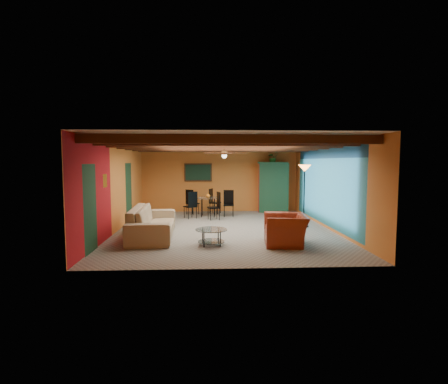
{
  "coord_description": "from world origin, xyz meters",
  "views": [
    {
      "loc": [
        -0.54,
        -10.73,
        2.11
      ],
      "look_at": [
        0.0,
        0.2,
        1.15
      ],
      "focal_mm": 28.12,
      "sensor_mm": 36.0,
      "label": 1
    }
  ],
  "objects": [
    {
      "name": "sofa",
      "position": [
        -2.06,
        -0.93,
        0.42
      ],
      "size": [
        1.25,
        2.91,
        0.84
      ],
      "primitive_type": "imported",
      "rotation": [
        0.0,
        0.0,
        1.62
      ],
      "color": "#967F61",
      "rests_on": "ground"
    },
    {
      "name": "room",
      "position": [
        0.0,
        0.11,
        2.36
      ],
      "size": [
        6.52,
        8.01,
        2.71
      ],
      "color": "gray",
      "rests_on": "ground"
    },
    {
      "name": "armchair",
      "position": [
        1.45,
        -2.06,
        0.38
      ],
      "size": [
        1.15,
        1.28,
        0.76
      ],
      "primitive_type": "imported",
      "rotation": [
        0.0,
        0.0,
        -1.68
      ],
      "color": "maroon",
      "rests_on": "ground"
    },
    {
      "name": "armoire",
      "position": [
        2.2,
        3.7,
        1.01
      ],
      "size": [
        1.24,
        0.77,
        2.02
      ],
      "primitive_type": "cube",
      "rotation": [
        0.0,
        0.0,
        -0.18
      ],
      "color": "maroon",
      "rests_on": "ground"
    },
    {
      "name": "ceiling_fan",
      "position": [
        0.0,
        0.0,
        2.36
      ],
      "size": [
        1.5,
        1.5,
        0.44
      ],
      "primitive_type": null,
      "color": "#472614",
      "rests_on": "ceiling"
    },
    {
      "name": "potted_plant",
      "position": [
        2.2,
        3.7,
        2.27
      ],
      "size": [
        0.5,
        0.44,
        0.51
      ],
      "primitive_type": "imported",
      "rotation": [
        0.0,
        0.0,
        0.11
      ],
      "color": "#26661E",
      "rests_on": "armoire"
    },
    {
      "name": "floor_lamp",
      "position": [
        2.59,
        0.34,
        1.01
      ],
      "size": [
        0.54,
        0.54,
        2.01
      ],
      "primitive_type": null,
      "rotation": [
        0.0,
        0.0,
        -0.41
      ],
      "color": "black",
      "rests_on": "ground"
    },
    {
      "name": "vase",
      "position": [
        -0.49,
        2.61,
        1.1
      ],
      "size": [
        0.22,
        0.22,
        0.17
      ],
      "primitive_type": "imported",
      "rotation": [
        0.0,
        0.0,
        0.43
      ],
      "color": "orange",
      "rests_on": "dining_table"
    },
    {
      "name": "painting",
      "position": [
        -0.9,
        3.96,
        1.65
      ],
      "size": [
        1.05,
        0.03,
        0.65
      ],
      "primitive_type": "cube",
      "color": "black",
      "rests_on": "wall_back"
    },
    {
      "name": "dining_table",
      "position": [
        -0.49,
        2.61,
        0.51
      ],
      "size": [
        2.06,
        2.06,
        1.01
      ],
      "primitive_type": null,
      "rotation": [
        0.0,
        0.0,
        -0.06
      ],
      "color": "silver",
      "rests_on": "ground"
    },
    {
      "name": "coffee_table",
      "position": [
        -0.43,
        -2.02,
        0.21
      ],
      "size": [
        0.88,
        0.88,
        0.42
      ],
      "primitive_type": null,
      "rotation": [
        0.0,
        0.0,
        0.1
      ],
      "color": "white",
      "rests_on": "ground"
    }
  ]
}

